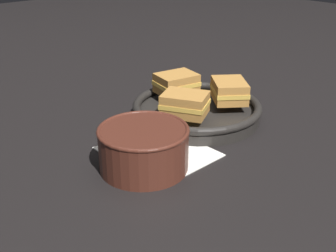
% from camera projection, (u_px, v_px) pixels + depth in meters
% --- Properties ---
extents(ground_plane, '(4.00, 4.00, 0.00)m').
position_uv_depth(ground_plane, '(148.00, 150.00, 0.83)').
color(ground_plane, black).
extents(napkin, '(0.20, 0.17, 0.00)m').
position_uv_depth(napkin, '(158.00, 151.00, 0.82)').
color(napkin, white).
rests_on(napkin, ground_plane).
extents(soup_bowl, '(0.16, 0.16, 0.08)m').
position_uv_depth(soup_bowl, '(144.00, 146.00, 0.75)').
color(soup_bowl, '#4C2319').
rests_on(soup_bowl, ground_plane).
extents(spoon, '(0.15, 0.06, 0.01)m').
position_uv_depth(spoon, '(161.00, 154.00, 0.80)').
color(spoon, '#B7B7BC').
rests_on(spoon, napkin).
extents(skillet, '(0.29, 0.29, 0.04)m').
position_uv_depth(skillet, '(197.00, 110.00, 0.96)').
color(skillet, black).
rests_on(skillet, ground_plane).
extents(sandwich_near_left, '(0.09, 0.11, 0.05)m').
position_uv_depth(sandwich_near_left, '(176.00, 83.00, 1.00)').
color(sandwich_near_left, '#B27A38').
rests_on(sandwich_near_left, skillet).
extents(sandwich_near_right, '(0.12, 0.11, 0.05)m').
position_uv_depth(sandwich_near_right, '(185.00, 104.00, 0.88)').
color(sandwich_near_right, '#B27A38').
rests_on(sandwich_near_right, skillet).
extents(sandwich_far_left, '(0.12, 0.11, 0.05)m').
position_uv_depth(sandwich_far_left, '(230.00, 91.00, 0.95)').
color(sandwich_far_left, '#B27A38').
rests_on(sandwich_far_left, skillet).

